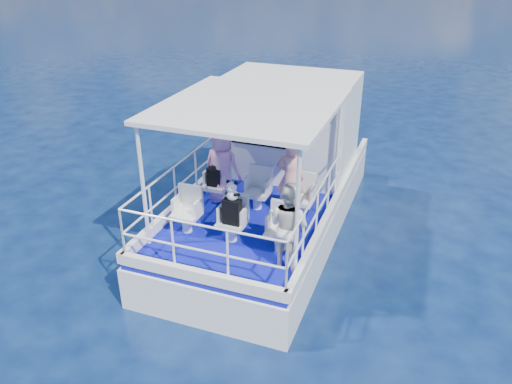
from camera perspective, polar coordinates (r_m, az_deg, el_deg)
ground at (r=10.37m, az=-0.25°, el=-6.70°), size 2000.00×2000.00×0.00m
hull at (r=11.17m, az=1.57°, el=-4.06°), size 3.00×7.00×1.60m
deck at (r=10.76m, az=1.62°, el=-0.17°), size 2.90×6.90×0.10m
cabin at (r=11.46m, az=3.83°, el=7.73°), size 2.85×2.00×2.20m
canopy at (r=8.86m, az=-0.76°, el=9.85°), size 3.00×3.20×0.08m
canopy_posts at (r=9.21m, az=-0.83°, el=2.95°), size 2.77×2.97×2.20m
railings at (r=9.19m, az=-1.54°, el=-1.24°), size 2.84×3.59×1.00m
seat_port_fwd at (r=10.29m, az=-4.56°, el=-0.06°), size 0.48×0.46×0.38m
seat_center_fwd at (r=9.98m, az=0.14°, el=-0.87°), size 0.48×0.46×0.38m
seat_stbd_fwd at (r=9.74m, az=5.11°, el=-1.72°), size 0.48×0.46×0.38m
seat_port_aft at (r=9.27m, az=-7.91°, el=-3.43°), size 0.48×0.46×0.38m
seat_center_aft at (r=8.93m, az=-2.77°, el=-4.47°), size 0.48×0.46×0.38m
seat_stbd_aft at (r=8.66m, az=2.75°, el=-5.55°), size 0.48×0.46×0.38m
passenger_port_fwd at (r=10.03m, az=-3.91°, el=2.91°), size 0.59×0.43×1.55m
passenger_stbd_fwd at (r=9.57m, az=3.97°, el=1.61°), size 0.59×0.42×1.52m
passenger_stbd_aft at (r=7.99m, az=3.79°, el=-3.84°), size 0.89×0.80×1.50m
backpack_port at (r=10.07m, az=-4.74°, el=1.72°), size 0.29×0.16×0.38m
backpack_center at (r=8.67m, az=-2.76°, el=-2.27°), size 0.31×0.17×0.46m
compact_camera at (r=9.98m, az=-4.83°, el=2.88°), size 0.10×0.06×0.06m
panda at (r=8.48m, az=-2.76°, el=0.19°), size 0.23×0.19×0.36m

